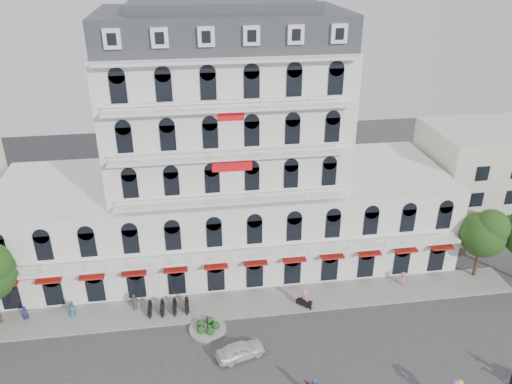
% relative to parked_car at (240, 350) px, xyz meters
% --- Properties ---
extents(ground, '(120.00, 120.00, 0.00)m').
position_rel_parked_car_xyz_m(ground, '(0.57, -2.49, -0.68)').
color(ground, '#38383A').
rests_on(ground, ground).
extents(sidewalk, '(53.00, 4.00, 0.16)m').
position_rel_parked_car_xyz_m(sidewalk, '(0.57, 6.51, -0.60)').
color(sidewalk, gray).
rests_on(sidewalk, ground).
extents(main_building, '(45.00, 15.00, 25.80)m').
position_rel_parked_car_xyz_m(main_building, '(0.57, 15.50, 9.28)').
color(main_building, silver).
rests_on(main_building, ground).
extents(flank_building_east, '(14.00, 10.00, 12.00)m').
position_rel_parked_car_xyz_m(flank_building_east, '(30.57, 17.51, 5.32)').
color(flank_building_east, beige).
rests_on(flank_building_east, ground).
extents(traffic_island, '(3.20, 3.20, 1.60)m').
position_rel_parked_car_xyz_m(traffic_island, '(-2.43, 3.51, -0.42)').
color(traffic_island, gray).
rests_on(traffic_island, ground).
extents(parked_scooter_row, '(4.40, 1.80, 1.10)m').
position_rel_parked_car_xyz_m(parked_scooter_row, '(-5.78, 6.31, -0.68)').
color(parked_scooter_row, black).
rests_on(parked_scooter_row, ground).
extents(tree_east_inner, '(4.40, 4.37, 7.57)m').
position_rel_parked_car_xyz_m(tree_east_inner, '(24.62, 7.49, 4.54)').
color(tree_east_inner, '#382314').
rests_on(tree_east_inner, ground).
extents(parked_car, '(4.27, 2.62, 1.36)m').
position_rel_parked_car_xyz_m(parked_car, '(0.00, 0.00, 0.00)').
color(parked_car, silver).
rests_on(parked_car, ground).
extents(rider_center, '(1.31, 1.30, 2.01)m').
position_rel_parked_car_xyz_m(rider_center, '(6.48, 5.20, 0.36)').
color(rider_center, black).
rests_on(rider_center, ground).
extents(pedestrian_left, '(0.98, 0.87, 1.68)m').
position_rel_parked_car_xyz_m(pedestrian_left, '(-14.29, 7.01, 0.16)').
color(pedestrian_left, '#285479').
rests_on(pedestrian_left, ground).
extents(pedestrian_mid, '(1.10, 0.50, 1.83)m').
position_rel_parked_car_xyz_m(pedestrian_mid, '(-8.78, 7.01, 0.24)').
color(pedestrian_mid, slate).
rests_on(pedestrian_mid, ground).
extents(pedestrian_right, '(1.19, 1.08, 1.60)m').
position_rel_parked_car_xyz_m(pedestrian_right, '(16.75, 7.01, 0.12)').
color(pedestrian_right, '#CB6B8B').
rests_on(pedestrian_right, ground).
extents(pedestrian_far, '(0.70, 0.64, 1.60)m').
position_rel_parked_car_xyz_m(pedestrian_far, '(-18.22, 7.01, 0.12)').
color(pedestrian_far, navy).
rests_on(pedestrian_far, ground).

